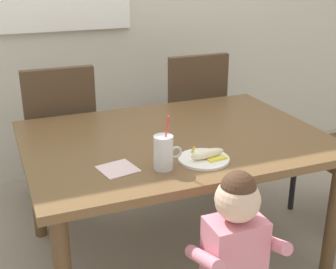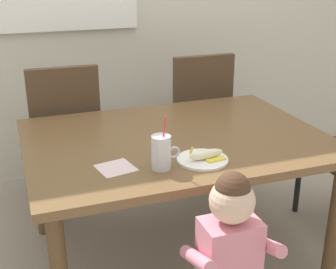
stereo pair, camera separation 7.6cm
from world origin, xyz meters
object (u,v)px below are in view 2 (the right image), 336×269
dining_chair_right (196,112)px  peeled_banana (207,155)px  toddler_standing (230,247)px  dining_table (176,151)px  dining_chair_left (64,129)px  milk_cup (161,154)px  paper_napkin (116,168)px  snack_plate (202,160)px

dining_chair_right → peeled_banana: 1.21m
toddler_standing → dining_table: bearing=85.6°
dining_table → dining_chair_left: (-0.47, 0.75, -0.08)m
milk_cup → paper_napkin: 0.21m
dining_chair_left → milk_cup: size_ratio=3.85×
paper_napkin → dining_table: bearing=35.6°
toddler_standing → milk_cup: (-0.14, 0.39, 0.24)m
dining_chair_left → milk_cup: bearing=104.3°
dining_chair_left → snack_plate: dining_chair_left is taller
paper_napkin → snack_plate: bearing=-8.0°
dining_chair_right → peeled_banana: (-0.43, -1.11, 0.19)m
dining_table → dining_chair_right: bearing=60.2°
dining_table → toddler_standing: 0.74m
dining_table → dining_chair_right: size_ratio=1.56×
milk_cup → snack_plate: 0.21m
toddler_standing → snack_plate: 0.45m
dining_chair_left → toddler_standing: dining_chair_left is taller
paper_napkin → peeled_banana: bearing=-8.7°
dining_chair_right → milk_cup: bearing=60.2°
dining_chair_left → paper_napkin: bearing=95.1°
milk_cup → paper_napkin: milk_cup is taller
milk_cup → dining_chair_left: bearing=104.3°
snack_plate → paper_napkin: bearing=172.0°
dining_chair_left → dining_table: bearing=122.0°
snack_plate → peeled_banana: (0.02, -0.01, 0.03)m
dining_chair_left → dining_chair_right: (0.92, 0.04, 0.00)m
peeled_banana → paper_napkin: size_ratio=1.16×
snack_plate → peeled_banana: bearing=-24.1°
dining_chair_right → dining_chair_left: bearing=2.3°
dining_chair_left → peeled_banana: 1.20m
dining_table → peeled_banana: size_ratio=8.61×
toddler_standing → milk_cup: bearing=109.0°
toddler_standing → snack_plate: toddler_standing is taller
dining_chair_left → paper_napkin: (0.09, -1.02, 0.16)m
toddler_standing → milk_cup: 0.48m
snack_plate → paper_napkin: size_ratio=1.53×
dining_chair_right → milk_cup: 1.31m
dining_table → peeled_banana: (0.02, -0.33, 0.11)m
dining_table → peeled_banana: bearing=-86.3°
peeled_banana → toddler_standing: bearing=-101.1°
peeled_banana → milk_cup: bearing=-178.5°
dining_chair_left → paper_napkin: size_ratio=6.40×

